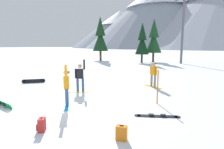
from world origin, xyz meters
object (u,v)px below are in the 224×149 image
object	(u,v)px
pine_tree_slender	(142,41)
snowboarder_foreground	(67,86)
snowboarder_background	(153,74)
backpack_orange	(122,133)
loose_snowboard_far_spare	(157,116)
loose_snowboard_near_left	(3,104)
ski_lift_tower	(183,27)
pine_tree_young	(154,39)
backpack_red	(42,125)
loose_snowboard_near_right	(34,81)
snowboarder_midground	(80,77)
trail_marker_pole	(158,87)
pine_tree_tall	(100,37)

from	to	relation	value
pine_tree_slender	snowboarder_foreground	bearing A→B (deg)	-83.33
snowboarder_background	backpack_orange	bearing A→B (deg)	-84.98
loose_snowboard_far_spare	pine_tree_slender	bearing A→B (deg)	106.68
loose_snowboard_near_left	ski_lift_tower	bearing A→B (deg)	77.25
loose_snowboard_far_spare	ski_lift_tower	bearing A→B (deg)	91.98
snowboarder_foreground	loose_snowboard_near_left	world-z (taller)	snowboarder_foreground
pine_tree_young	backpack_red	bearing A→B (deg)	-85.34
loose_snowboard_near_right	backpack_orange	size ratio (longest dim) A/B	2.92
snowboarder_midground	pine_tree_slender	world-z (taller)	pine_tree_slender
trail_marker_pole	ski_lift_tower	world-z (taller)	ski_lift_tower
loose_snowboard_far_spare	pine_tree_tall	world-z (taller)	pine_tree_tall
snowboarder_background	ski_lift_tower	size ratio (longest dim) A/B	0.17
backpack_orange	trail_marker_pole	xyz separation A→B (m)	(0.29, 4.02, 0.61)
loose_snowboard_far_spare	snowboarder_background	bearing A→B (deg)	103.60
snowboarder_midground	loose_snowboard_far_spare	distance (m)	5.59
pine_tree_young	pine_tree_slender	distance (m)	3.10
backpack_orange	pine_tree_tall	distance (m)	31.56
pine_tree_slender	ski_lift_tower	distance (m)	6.61
pine_tree_slender	ski_lift_tower	xyz separation A→B (m)	(5.99, 1.72, 2.20)
trail_marker_pole	snowboarder_foreground	bearing A→B (deg)	-151.47
snowboarder_foreground	loose_snowboard_far_spare	xyz separation A→B (m)	(4.13, 0.36, -0.90)
loose_snowboard_near_right	loose_snowboard_near_left	world-z (taller)	loose_snowboard_near_right
pine_tree_young	ski_lift_tower	distance (m)	5.12
pine_tree_slender	trail_marker_pole	bearing A→B (deg)	-72.86
snowboarder_background	pine_tree_young	bearing A→B (deg)	101.87
snowboarder_foreground	trail_marker_pole	bearing A→B (deg)	28.53
snowboarder_foreground	snowboarder_background	distance (m)	6.38
loose_snowboard_near_left	pine_tree_tall	xyz separation A→B (m)	(-8.92, 26.74, 4.42)
loose_snowboard_near_right	backpack_orange	distance (m)	10.72
loose_snowboard_near_left	pine_tree_young	world-z (taller)	pine_tree_young
snowboarder_midground	ski_lift_tower	bearing A→B (deg)	79.32
loose_snowboard_near_left	trail_marker_pole	size ratio (longest dim) A/B	1.06
pine_tree_tall	snowboarder_background	bearing A→B (deg)	-53.84
pine_tree_tall	pine_tree_slender	bearing A→B (deg)	-14.23
snowboarder_foreground	ski_lift_tower	distance (m)	25.57
snowboarder_foreground	snowboarder_background	world-z (taller)	snowboarder_foreground
snowboarder_background	trail_marker_pole	distance (m)	3.78
loose_snowboard_near_right	snowboarder_background	bearing A→B (deg)	15.00
trail_marker_pole	ski_lift_tower	xyz separation A→B (m)	(-0.52, 22.83, 4.94)
loose_snowboard_near_right	loose_snowboard_far_spare	xyz separation A→B (m)	(9.90, -3.06, -0.12)
trail_marker_pole	snowboarder_background	bearing A→B (deg)	104.82
snowboarder_background	backpack_orange	size ratio (longest dim) A/B	3.61
snowboarder_midground	loose_snowboard_near_right	world-z (taller)	snowboarder_midground
loose_snowboard_near_right	pine_tree_slender	world-z (taller)	pine_tree_slender
snowboarder_foreground	backpack_orange	size ratio (longest dim) A/B	4.17
pine_tree_slender	ski_lift_tower	bearing A→B (deg)	15.98
backpack_orange	pine_tree_young	world-z (taller)	pine_tree_young
backpack_orange	ski_lift_tower	bearing A→B (deg)	90.48
loose_snowboard_near_left	ski_lift_tower	xyz separation A→B (m)	(5.93, 26.21, 5.63)
loose_snowboard_far_spare	loose_snowboard_near_left	bearing A→B (deg)	-166.12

